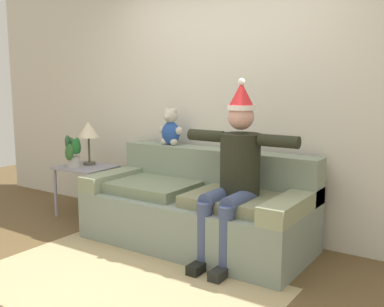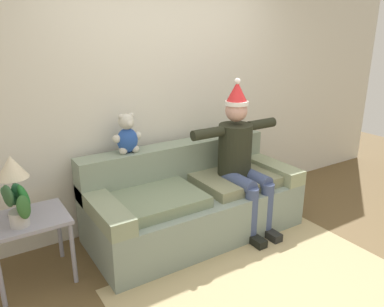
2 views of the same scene
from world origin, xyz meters
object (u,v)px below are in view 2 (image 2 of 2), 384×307
at_px(couch, 192,201).
at_px(side_table, 29,227).
at_px(teddy_bear, 127,135).
at_px(table_lamp, 12,170).
at_px(person_seated, 241,155).
at_px(potted_plant, 18,204).

relative_size(couch, side_table, 3.53).
xyz_separation_m(teddy_bear, table_lamp, (-1.03, -0.17, -0.08)).
relative_size(person_seated, side_table, 2.58).
height_order(couch, person_seated, person_seated).
height_order(table_lamp, potted_plant, table_lamp).
xyz_separation_m(person_seated, potted_plant, (-2.06, 0.08, -0.03)).
relative_size(teddy_bear, potted_plant, 1.05).
relative_size(couch, potted_plant, 5.79).
relative_size(table_lamp, potted_plant, 1.36).
xyz_separation_m(couch, potted_plant, (-1.59, -0.09, 0.41)).
relative_size(teddy_bear, table_lamp, 0.77).
bearing_deg(couch, side_table, 178.91).
bearing_deg(couch, table_lamp, 175.35).
relative_size(side_table, table_lamp, 1.20).
height_order(couch, table_lamp, table_lamp).
height_order(side_table, table_lamp, table_lamp).
bearing_deg(teddy_bear, couch, -28.77).
height_order(person_seated, potted_plant, person_seated).
height_order(teddy_bear, table_lamp, teddy_bear).
bearing_deg(table_lamp, side_table, -65.20).
relative_size(couch, person_seated, 1.37).
bearing_deg(potted_plant, couch, 3.13).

